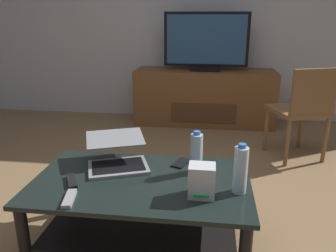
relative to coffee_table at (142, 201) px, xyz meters
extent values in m
plane|color=olive|center=(0.14, 0.19, -0.30)|extent=(7.68, 7.68, 0.00)
cube|color=silver|center=(0.14, 2.75, 1.10)|extent=(6.40, 0.12, 2.80)
cube|color=black|center=(0.00, 0.00, 0.12)|extent=(1.18, 0.70, 0.02)
cube|color=black|center=(0.00, 0.00, -0.15)|extent=(1.04, 0.61, 0.02)
cylinder|color=black|center=(-0.54, -0.30, -0.10)|extent=(0.06, 0.06, 0.40)
cylinder|color=black|center=(-0.54, 0.30, -0.10)|extent=(0.06, 0.06, 0.40)
cylinder|color=black|center=(0.54, 0.30, -0.10)|extent=(0.06, 0.06, 0.40)
cube|color=brown|center=(0.28, 2.43, 0.03)|extent=(1.67, 0.51, 0.66)
cube|color=#55351C|center=(0.28, 2.17, -0.10)|extent=(0.75, 0.01, 0.23)
cube|color=black|center=(0.28, 2.41, 0.38)|extent=(0.34, 0.20, 0.05)
cube|color=black|center=(0.28, 2.41, 0.72)|extent=(0.98, 0.04, 0.62)
cube|color=#2D517A|center=(0.28, 2.39, 0.72)|extent=(0.91, 0.01, 0.55)
cube|color=brown|center=(1.15, 1.49, 0.15)|extent=(0.57, 0.57, 0.04)
cube|color=brown|center=(1.22, 1.30, 0.36)|extent=(0.40, 0.18, 0.42)
cylinder|color=brown|center=(1.26, 1.73, -0.08)|extent=(0.04, 0.04, 0.43)
cylinder|color=brown|center=(0.91, 1.60, -0.08)|extent=(0.04, 0.04, 0.43)
cylinder|color=brown|center=(1.39, 1.37, -0.08)|extent=(0.04, 0.04, 0.43)
cylinder|color=brown|center=(1.04, 1.24, -0.08)|extent=(0.04, 0.04, 0.43)
cube|color=gray|center=(-0.16, 0.12, 0.14)|extent=(0.41, 0.35, 0.02)
cube|color=black|center=(-0.16, 0.12, 0.15)|extent=(0.35, 0.29, 0.00)
cube|color=gray|center=(-0.21, 0.25, 0.27)|extent=(0.41, 0.35, 0.04)
cube|color=#3F8CD8|center=(-0.21, 0.25, 0.27)|extent=(0.36, 0.31, 0.03)
cube|color=silver|center=(0.33, -0.13, 0.21)|extent=(0.13, 0.11, 0.17)
cube|color=#19D84C|center=(0.33, -0.18, 0.16)|extent=(0.08, 0.00, 0.01)
cylinder|color=silver|center=(0.52, -0.06, 0.25)|extent=(0.07, 0.07, 0.24)
cylinder|color=blue|center=(0.52, -0.06, 0.38)|extent=(0.04, 0.04, 0.02)
cylinder|color=silver|center=(0.29, 0.14, 0.24)|extent=(0.07, 0.07, 0.23)
cylinder|color=blue|center=(0.29, 0.14, 0.37)|extent=(0.04, 0.04, 0.02)
cube|color=black|center=(0.20, 0.24, 0.14)|extent=(0.12, 0.16, 0.01)
cube|color=#99999E|center=(-0.30, -0.25, 0.14)|extent=(0.07, 0.17, 0.02)
cube|color=black|center=(-0.36, -0.08, 0.14)|extent=(0.11, 0.16, 0.02)
camera|label=1|loc=(0.36, -1.62, 0.99)|focal=36.07mm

